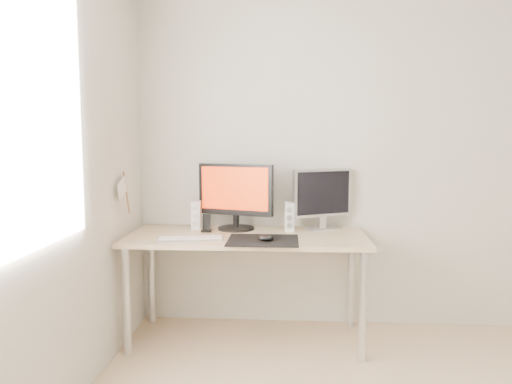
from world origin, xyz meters
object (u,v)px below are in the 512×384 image
object	(u,v)px
mouse	(266,238)
keyboard	(191,238)
second_monitor	(322,196)
phone_dock	(207,226)
speaker_left	(196,215)
main_monitor	(236,194)
speaker_right	(289,217)
desk	(247,246)

from	to	relation	value
mouse	keyboard	world-z (taller)	mouse
second_monitor	keyboard	xyz separation A→B (m)	(-0.86, -0.40, -0.23)
keyboard	second_monitor	bearing A→B (deg)	24.75
phone_dock	speaker_left	bearing A→B (deg)	132.67
second_monitor	keyboard	distance (m)	0.98
phone_dock	main_monitor	bearing A→B (deg)	26.06
main_monitor	speaker_right	bearing A→B (deg)	-5.30
desk	speaker_left	xyz separation A→B (m)	(-0.38, 0.19, 0.18)
second_monitor	phone_dock	distance (m)	0.84
mouse	main_monitor	size ratio (longest dim) A/B	0.19
phone_dock	speaker_right	bearing A→B (deg)	5.89
speaker_left	keyboard	xyz separation A→B (m)	(0.03, -0.37, -0.09)
second_monitor	mouse	bearing A→B (deg)	-131.66
speaker_left	keyboard	size ratio (longest dim) A/B	0.47
mouse	second_monitor	world-z (taller)	second_monitor
main_monitor	speaker_right	xyz separation A→B (m)	(0.38, -0.04, -0.15)
mouse	keyboard	bearing A→B (deg)	176.78
main_monitor	keyboard	bearing A→B (deg)	-124.86
main_monitor	desk	bearing A→B (deg)	-63.00
speaker_right	desk	bearing A→B (deg)	-152.51
second_monitor	phone_dock	world-z (taller)	second_monitor
speaker_right	phone_dock	xyz separation A→B (m)	(-0.57, -0.06, -0.06)
desk	keyboard	distance (m)	0.40
second_monitor	speaker_left	xyz separation A→B (m)	(-0.89, -0.03, -0.14)
main_monitor	speaker_right	size ratio (longest dim) A/B	2.67
desk	keyboard	world-z (taller)	keyboard
desk	main_monitor	size ratio (longest dim) A/B	2.97
speaker_left	speaker_right	world-z (taller)	same
mouse	desk	xyz separation A→B (m)	(-0.14, 0.21, -0.10)
desk	keyboard	bearing A→B (deg)	-152.66
desk	speaker_right	distance (m)	0.37
mouse	desk	bearing A→B (deg)	123.59
keyboard	phone_dock	size ratio (longest dim) A/B	3.47
desk	speaker_right	world-z (taller)	speaker_right
speaker_left	phone_dock	xyz separation A→B (m)	(0.09, -0.10, -0.06)
mouse	main_monitor	distance (m)	0.51
main_monitor	keyboard	xyz separation A→B (m)	(-0.25, -0.36, -0.25)
second_monitor	speaker_right	world-z (taller)	second_monitor
main_monitor	mouse	bearing A→B (deg)	-59.40
speaker_left	mouse	bearing A→B (deg)	-37.46
mouse	phone_dock	bearing A→B (deg)	145.05
desk	second_monitor	world-z (taller)	second_monitor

